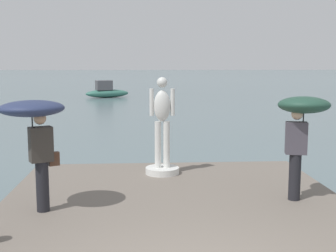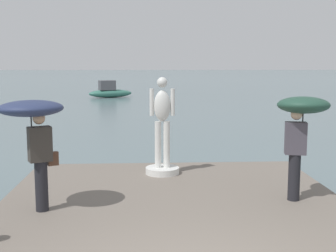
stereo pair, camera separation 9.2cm
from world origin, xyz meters
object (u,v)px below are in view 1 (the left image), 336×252
Objects in this scene: onlooker_right at (302,118)px; boat_mid at (106,92)px; statue_white_figure at (162,137)px; onlooker_left at (34,121)px.

onlooker_right reaches higher than boat_mid.
statue_white_figure is at bearing 138.58° from onlooker_right.
boat_mid is (-3.46, 29.92, -0.72)m from statue_white_figure.
onlooker_right is (2.47, -2.18, 0.70)m from statue_white_figure.
statue_white_figure is at bearing 48.21° from onlooker_left.
onlooker_right is 32.67m from boat_mid.
onlooker_left reaches higher than boat_mid.
statue_white_figure is at bearing -83.39° from boat_mid.
onlooker_right reaches higher than onlooker_left.
boat_mid is at bearing 92.06° from onlooker_left.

